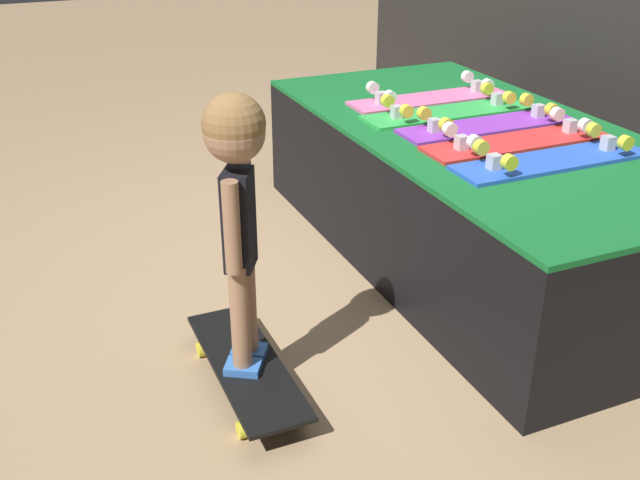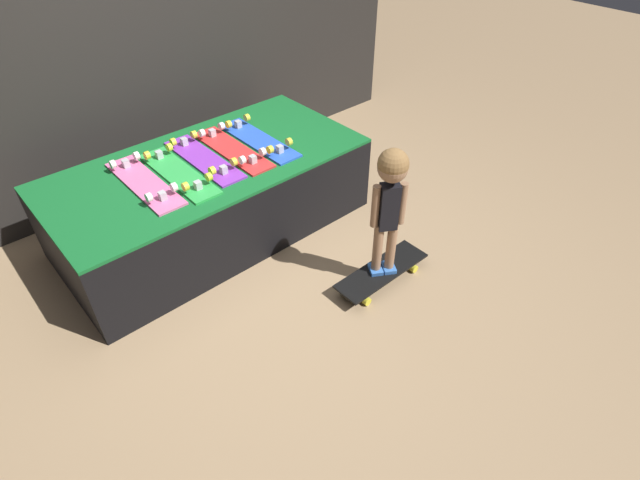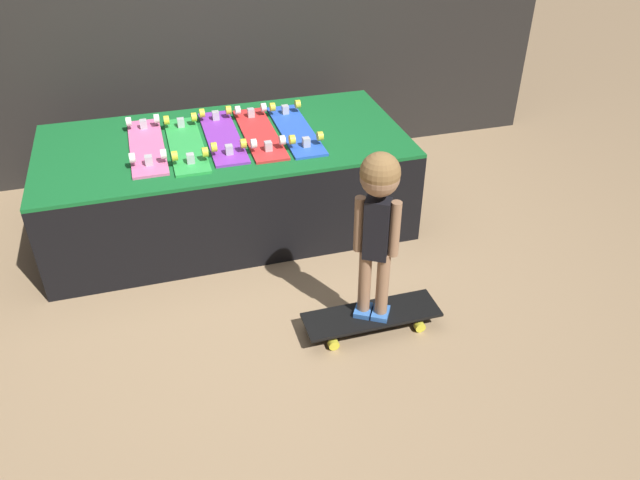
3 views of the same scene
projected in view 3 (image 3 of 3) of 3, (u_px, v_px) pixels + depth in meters
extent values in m
plane|color=#9E7F5B|center=(249.00, 278.00, 3.42)|extent=(16.00, 16.00, 0.00)
cube|color=black|center=(227.00, 184.00, 3.75)|extent=(2.09, 1.03, 0.54)
cube|color=#146028|center=(223.00, 141.00, 3.59)|extent=(2.09, 1.03, 0.02)
cube|color=pink|center=(147.00, 146.00, 3.49)|extent=(0.19, 0.74, 0.01)
cube|color=#B7B7BC|center=(143.00, 124.00, 3.67)|extent=(0.04, 0.04, 0.05)
cylinder|color=white|center=(157.00, 119.00, 3.67)|extent=(0.03, 0.05, 0.05)
cylinder|color=white|center=(129.00, 122.00, 3.63)|extent=(0.03, 0.05, 0.05)
cube|color=#B7B7BC|center=(149.00, 160.00, 3.28)|extent=(0.04, 0.04, 0.05)
cylinder|color=white|center=(163.00, 154.00, 3.28)|extent=(0.03, 0.05, 0.05)
cylinder|color=white|center=(132.00, 158.00, 3.24)|extent=(0.03, 0.05, 0.05)
cube|color=green|center=(186.00, 145.00, 3.51)|extent=(0.19, 0.74, 0.01)
cube|color=#B7B7BC|center=(181.00, 123.00, 3.69)|extent=(0.04, 0.04, 0.05)
cylinder|color=yellow|center=(194.00, 117.00, 3.69)|extent=(0.03, 0.05, 0.05)
cylinder|color=yellow|center=(167.00, 120.00, 3.65)|extent=(0.03, 0.05, 0.05)
cube|color=#B7B7BC|center=(191.00, 158.00, 3.30)|extent=(0.04, 0.04, 0.05)
cylinder|color=yellow|center=(205.00, 152.00, 3.30)|extent=(0.03, 0.05, 0.05)
cylinder|color=yellow|center=(175.00, 156.00, 3.26)|extent=(0.03, 0.05, 0.05)
cube|color=purple|center=(222.00, 137.00, 3.60)|extent=(0.19, 0.74, 0.01)
cube|color=#B7B7BC|center=(216.00, 116.00, 3.77)|extent=(0.04, 0.04, 0.05)
cylinder|color=yellow|center=(228.00, 110.00, 3.78)|extent=(0.03, 0.05, 0.05)
cylinder|color=yellow|center=(202.00, 113.00, 3.74)|extent=(0.03, 0.05, 0.05)
cube|color=#B7B7BC|center=(229.00, 150.00, 3.38)|extent=(0.04, 0.04, 0.05)
cylinder|color=yellow|center=(243.00, 144.00, 3.39)|extent=(0.03, 0.05, 0.05)
cylinder|color=yellow|center=(214.00, 147.00, 3.35)|extent=(0.03, 0.05, 0.05)
cube|color=red|center=(259.00, 134.00, 3.63)|extent=(0.19, 0.74, 0.01)
cube|color=#B7B7BC|center=(251.00, 113.00, 3.81)|extent=(0.04, 0.04, 0.05)
cylinder|color=white|center=(263.00, 107.00, 3.81)|extent=(0.03, 0.05, 0.05)
cylinder|color=white|center=(238.00, 110.00, 3.78)|extent=(0.03, 0.05, 0.05)
cube|color=#B7B7BC|center=(268.00, 146.00, 3.42)|extent=(0.04, 0.04, 0.05)
cylinder|color=white|center=(282.00, 140.00, 3.42)|extent=(0.03, 0.05, 0.05)
cylinder|color=white|center=(254.00, 144.00, 3.39)|extent=(0.03, 0.05, 0.05)
cube|color=blue|center=(295.00, 130.00, 3.68)|extent=(0.19, 0.74, 0.01)
cube|color=#B7B7BC|center=(285.00, 110.00, 3.85)|extent=(0.04, 0.04, 0.05)
cylinder|color=yellow|center=(298.00, 104.00, 3.86)|extent=(0.03, 0.05, 0.05)
cylinder|color=yellow|center=(272.00, 107.00, 3.82)|extent=(0.03, 0.05, 0.05)
cube|color=#B7B7BC|center=(306.00, 142.00, 3.46)|extent=(0.04, 0.04, 0.05)
cylinder|color=yellow|center=(320.00, 136.00, 3.47)|extent=(0.03, 0.05, 0.05)
cylinder|color=yellow|center=(292.00, 140.00, 3.43)|extent=(0.03, 0.05, 0.05)
cube|color=black|center=(372.00, 315.00, 3.04)|extent=(0.67, 0.21, 0.01)
cube|color=#B7B7BC|center=(413.00, 311.00, 3.11)|extent=(0.04, 0.04, 0.05)
cylinder|color=yellow|center=(406.00, 305.00, 3.19)|extent=(0.05, 0.03, 0.05)
cylinder|color=yellow|center=(420.00, 327.00, 3.05)|extent=(0.05, 0.03, 0.05)
cube|color=#B7B7BC|center=(328.00, 328.00, 3.00)|extent=(0.04, 0.04, 0.05)
cylinder|color=yellow|center=(323.00, 321.00, 3.09)|extent=(0.05, 0.03, 0.05)
cylinder|color=yellow|center=(334.00, 344.00, 2.95)|extent=(0.05, 0.03, 0.05)
cube|color=#3870C6|center=(380.00, 313.00, 3.02)|extent=(0.12, 0.13, 0.03)
cylinder|color=#997051|center=(383.00, 283.00, 2.91)|extent=(0.06, 0.06, 0.34)
cube|color=#3870C6|center=(363.00, 310.00, 3.03)|extent=(0.12, 0.13, 0.03)
cylinder|color=#997051|center=(365.00, 280.00, 2.93)|extent=(0.06, 0.06, 0.34)
cube|color=black|center=(377.00, 229.00, 2.76)|extent=(0.14, 0.12, 0.30)
cylinder|color=#997051|center=(395.00, 229.00, 2.73)|extent=(0.05, 0.05, 0.27)
cylinder|color=#997051|center=(359.00, 224.00, 2.77)|extent=(0.05, 0.05, 0.27)
sphere|color=#997051|center=(380.00, 177.00, 2.61)|extent=(0.17, 0.17, 0.17)
sphere|color=olive|center=(380.00, 172.00, 2.60)|extent=(0.17, 0.17, 0.17)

